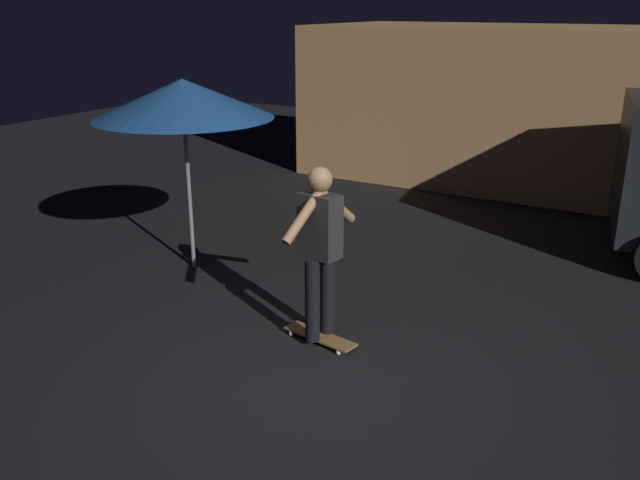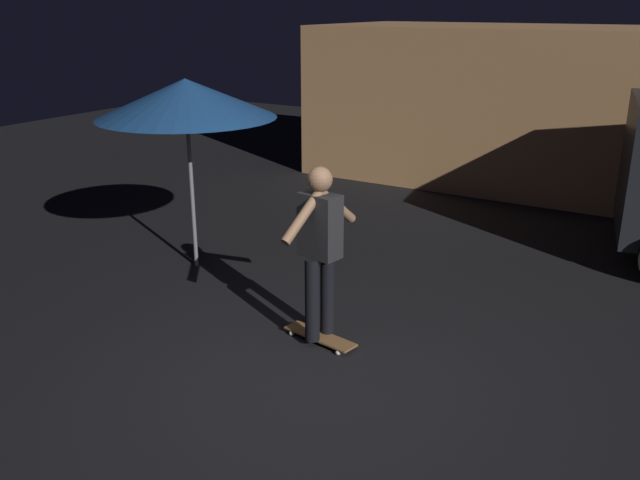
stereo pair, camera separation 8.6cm
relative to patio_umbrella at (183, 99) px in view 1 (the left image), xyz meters
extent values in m
plane|color=black|center=(2.77, -1.71, -2.07)|extent=(28.00, 28.00, 0.00)
cube|color=tan|center=(3.69, 6.59, -0.71)|extent=(10.45, 3.50, 2.73)
cylinder|color=slate|center=(0.00, 0.00, -0.97)|extent=(0.05, 0.05, 2.20)
cone|color=#1E4C8C|center=(0.00, 0.00, 0.00)|extent=(2.10, 2.10, 0.45)
cube|color=olive|center=(2.38, -0.93, -2.01)|extent=(0.80, 0.33, 0.02)
sphere|color=silver|center=(2.69, -0.90, -2.05)|extent=(0.05, 0.05, 0.05)
sphere|color=silver|center=(2.66, -1.07, -2.05)|extent=(0.05, 0.05, 0.05)
sphere|color=silver|center=(2.09, -0.80, -2.05)|extent=(0.05, 0.05, 0.05)
sphere|color=silver|center=(2.07, -0.96, -2.05)|extent=(0.05, 0.05, 0.05)
cylinder|color=black|center=(2.39, -0.82, -1.59)|extent=(0.14, 0.14, 0.82)
cylinder|color=black|center=(2.36, -1.04, -1.59)|extent=(0.14, 0.14, 0.82)
cube|color=#262628|center=(2.38, -0.93, -0.88)|extent=(0.41, 0.28, 0.60)
sphere|color=#936B4C|center=(2.38, -0.93, -0.45)|extent=(0.23, 0.23, 0.23)
cylinder|color=#936B4C|center=(2.41, -0.71, -0.73)|extent=(0.18, 0.55, 0.46)
cylinder|color=#936B4C|center=(2.34, -1.15, -0.73)|extent=(0.18, 0.55, 0.46)
camera|label=1|loc=(5.36, -6.02, 1.04)|focal=38.08mm
camera|label=2|loc=(5.43, -5.97, 1.04)|focal=38.08mm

